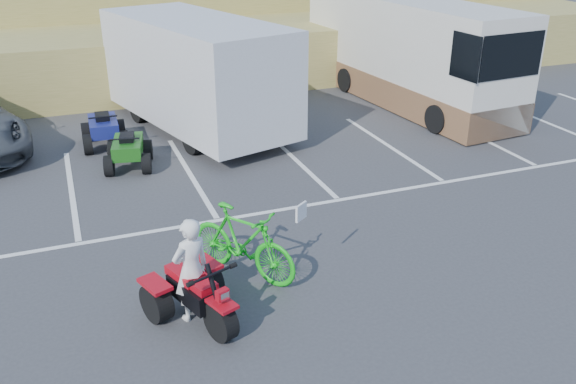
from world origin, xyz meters
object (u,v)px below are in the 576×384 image
object	(u,v)px
rider	(191,270)
green_dirt_bike	(243,242)
quad_atv_blue	(106,146)
cargo_trailer	(196,71)
red_trike_atv	(200,321)
rv_motorhome	(405,58)
quad_atv_green	(130,167)

from	to	relation	value
rider	green_dirt_bike	size ratio (longest dim) A/B	0.79
rider	green_dirt_bike	xyz separation A→B (m)	(1.06, 0.88, -0.20)
green_dirt_bike	quad_atv_blue	bearing A→B (deg)	66.22
rider	cargo_trailer	distance (m)	9.14
red_trike_atv	cargo_trailer	world-z (taller)	cargo_trailer
rider	quad_atv_blue	xyz separation A→B (m)	(-0.50, 8.34, -0.84)
rider	quad_atv_blue	world-z (taller)	rider
rider	rv_motorhome	xyz separation A→B (m)	(9.16, 9.32, 0.56)
red_trike_atv	quad_atv_green	world-z (taller)	red_trike_atv
rv_motorhome	quad_atv_green	world-z (taller)	rv_motorhome
red_trike_atv	green_dirt_bike	bearing A→B (deg)	24.78
rider	quad_atv_green	distance (m)	6.62
green_dirt_bike	rv_motorhome	bearing A→B (deg)	10.58
red_trike_atv	rider	size ratio (longest dim) A/B	0.97
rv_motorhome	quad_atv_blue	size ratio (longest dim) A/B	6.02
cargo_trailer	quad_atv_blue	xyz separation A→B (m)	(-2.69, -0.49, -1.68)
red_trike_atv	quad_atv_green	bearing A→B (deg)	70.86
quad_atv_green	green_dirt_bike	bearing A→B (deg)	-67.30
red_trike_atv	quad_atv_blue	xyz separation A→B (m)	(-0.56, 8.48, 0.00)
rider	quad_atv_blue	bearing A→B (deg)	-106.99
green_dirt_bike	quad_atv_green	distance (m)	5.85
rider	green_dirt_bike	distance (m)	1.39
cargo_trailer	rv_motorhome	distance (m)	7.00
rv_motorhome	quad_atv_green	distance (m)	9.76
rider	green_dirt_bike	bearing A→B (deg)	-160.91
red_trike_atv	rv_motorhome	size ratio (longest dim) A/B	0.18
quad_atv_blue	red_trike_atv	bearing A→B (deg)	-84.64
rider	quad_atv_green	size ratio (longest dim) A/B	1.17
cargo_trailer	quad_atv_blue	bearing A→B (deg)	174.39
red_trike_atv	quad_atv_green	xyz separation A→B (m)	(-0.15, 6.71, 0.00)
rv_motorhome	green_dirt_bike	bearing A→B (deg)	-138.98
rv_motorhome	quad_atv_blue	bearing A→B (deg)	-179.41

